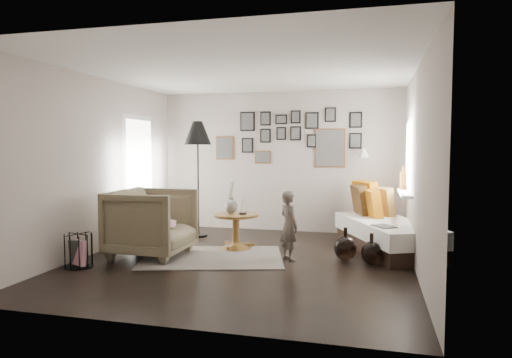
% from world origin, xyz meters
% --- Properties ---
extents(ground, '(4.80, 4.80, 0.00)m').
position_xyz_m(ground, '(0.00, 0.00, 0.00)').
color(ground, black).
rests_on(ground, ground).
extents(wall_back, '(4.50, 0.00, 4.50)m').
position_xyz_m(wall_back, '(0.00, 2.40, 1.30)').
color(wall_back, '#A89B93').
rests_on(wall_back, ground).
extents(wall_front, '(4.50, 0.00, 4.50)m').
position_xyz_m(wall_front, '(0.00, -2.40, 1.30)').
color(wall_front, '#A89B93').
rests_on(wall_front, ground).
extents(wall_left, '(0.00, 4.80, 4.80)m').
position_xyz_m(wall_left, '(-2.25, 0.00, 1.30)').
color(wall_left, '#A89B93').
rests_on(wall_left, ground).
extents(wall_right, '(0.00, 4.80, 4.80)m').
position_xyz_m(wall_right, '(2.25, 0.00, 1.30)').
color(wall_right, '#A89B93').
rests_on(wall_right, ground).
extents(ceiling, '(4.80, 4.80, 0.00)m').
position_xyz_m(ceiling, '(0.00, 0.00, 2.60)').
color(ceiling, white).
rests_on(ceiling, wall_back).
extents(door_left, '(0.00, 2.14, 2.14)m').
position_xyz_m(door_left, '(-2.23, 1.20, 1.05)').
color(door_left, white).
rests_on(door_left, wall_left).
extents(window_right, '(0.15, 1.32, 1.30)m').
position_xyz_m(window_right, '(2.18, 1.34, 0.93)').
color(window_right, white).
rests_on(window_right, wall_right).
extents(gallery_wall, '(2.74, 0.03, 1.08)m').
position_xyz_m(gallery_wall, '(0.29, 2.38, 1.74)').
color(gallery_wall, brown).
rests_on(gallery_wall, wall_back).
extents(wall_sconce, '(0.18, 0.36, 0.16)m').
position_xyz_m(wall_sconce, '(1.55, 2.13, 1.46)').
color(wall_sconce, white).
rests_on(wall_sconce, wall_back).
extents(rug, '(2.24, 1.83, 0.01)m').
position_xyz_m(rug, '(-0.48, 0.07, 0.01)').
color(rug, beige).
rests_on(rug, ground).
extents(pedestal_table, '(0.69, 0.69, 0.54)m').
position_xyz_m(pedestal_table, '(-0.32, 0.69, 0.25)').
color(pedestal_table, brown).
rests_on(pedestal_table, ground).
extents(vase, '(0.20, 0.20, 0.49)m').
position_xyz_m(vase, '(-0.40, 0.71, 0.70)').
color(vase, black).
rests_on(vase, pedestal_table).
extents(candles, '(0.12, 0.12, 0.26)m').
position_xyz_m(candles, '(-0.21, 0.69, 0.67)').
color(candles, black).
rests_on(candles, pedestal_table).
extents(daybed, '(1.64, 2.22, 1.01)m').
position_xyz_m(daybed, '(1.92, 1.17, 0.31)').
color(daybed, black).
rests_on(daybed, ground).
extents(magazine_on_daybed, '(0.36, 0.39, 0.02)m').
position_xyz_m(magazine_on_daybed, '(1.87, 0.53, 0.47)').
color(magazine_on_daybed, black).
rests_on(magazine_on_daybed, daybed).
extents(armchair, '(1.08, 1.05, 0.97)m').
position_xyz_m(armchair, '(-1.35, -0.06, 0.49)').
color(armchair, '#6D6449').
rests_on(armchair, ground).
extents(armchair_cushion, '(0.46, 0.47, 0.20)m').
position_xyz_m(armchair_cushion, '(-1.32, -0.01, 0.48)').
color(armchair_cushion, white).
rests_on(armchair_cushion, armchair).
extents(floor_lamp, '(0.47, 0.47, 2.01)m').
position_xyz_m(floor_lamp, '(-1.25, 1.47, 1.74)').
color(floor_lamp, black).
rests_on(floor_lamp, ground).
extents(magazine_basket, '(0.43, 0.43, 0.44)m').
position_xyz_m(magazine_basket, '(-2.00, -0.85, 0.22)').
color(magazine_basket, black).
rests_on(magazine_basket, ground).
extents(demijohn_large, '(0.31, 0.31, 0.46)m').
position_xyz_m(demijohn_large, '(1.36, 0.35, 0.18)').
color(demijohn_large, black).
rests_on(demijohn_large, ground).
extents(demijohn_small, '(0.27, 0.27, 0.42)m').
position_xyz_m(demijohn_small, '(1.71, 0.23, 0.16)').
color(demijohn_small, black).
rests_on(demijohn_small, ground).
extents(child, '(0.40, 0.42, 0.97)m').
position_xyz_m(child, '(0.60, 0.20, 0.48)').
color(child, '#584D45').
rests_on(child, ground).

